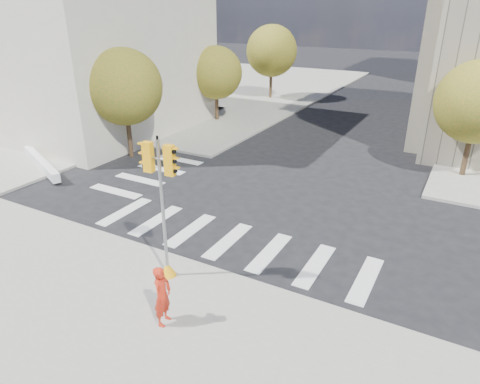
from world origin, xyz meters
name	(u,v)px	position (x,y,z in m)	size (l,w,h in m)	color
ground	(254,221)	(0.00, 0.00, 0.00)	(160.00, 160.00, 0.00)	black
sidewalk_far_left	(201,87)	(-20.00, 26.00, 0.07)	(28.00, 40.00, 0.15)	gray
classical_building	(61,36)	(-20.00, 8.00, 6.44)	(19.00, 15.00, 12.70)	beige
tree_lw_near	(124,87)	(-10.50, 4.00, 4.20)	(4.40, 4.40, 6.41)	#382616
tree_lw_mid	(216,73)	(-10.50, 14.00, 3.76)	(4.00, 4.00, 5.77)	#382616
tree_lw_far	(272,51)	(-10.50, 24.00, 4.54)	(4.80, 4.80, 6.95)	#382616
tree_re_near	(478,102)	(7.50, 10.00, 4.05)	(4.20, 4.20, 6.16)	#382616
traffic_signal	(164,220)	(-0.60, -5.18, 2.23)	(1.07, 0.56, 4.88)	#F9A60D
photographer	(162,296)	(0.76, -7.10, 1.07)	(0.67, 0.44, 1.84)	red
planter_wall	(41,163)	(-13.35, -0.20, 0.40)	(6.00, 0.40, 0.50)	white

